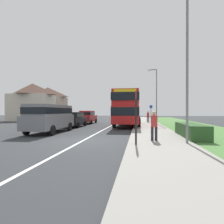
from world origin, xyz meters
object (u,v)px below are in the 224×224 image
(pedestrian_at_stop, at_px, (154,124))
(street_lamp_mid, at_px, (156,93))
(parked_car_black, at_px, (74,119))
(parked_van_grey, at_px, (50,116))
(parked_car_red, at_px, (87,117))
(pedestrian_walking_away, at_px, (148,116))
(cycle_route_sign, at_px, (151,113))
(street_lamp_near, at_px, (185,55))
(double_decker_bus, at_px, (128,107))
(bus_stop_sign, at_px, (136,114))

(pedestrian_at_stop, height_order, street_lamp_mid, street_lamp_mid)
(parked_car_black, bearing_deg, parked_van_grey, -89.62)
(parked_car_red, height_order, pedestrian_walking_away, parked_car_red)
(parked_car_red, distance_m, pedestrian_at_stop, 16.49)
(cycle_route_sign, xyz_separation_m, street_lamp_near, (0.53, -16.80, 2.99))
(parked_van_grey, bearing_deg, pedestrian_walking_away, 58.64)
(parked_car_black, height_order, street_lamp_mid, street_lamp_mid)
(double_decker_bus, distance_m, parked_van_grey, 9.78)
(pedestrian_at_stop, bearing_deg, parked_van_grey, 154.06)
(parked_car_red, distance_m, bus_stop_sign, 17.25)
(double_decker_bus, xyz_separation_m, parked_car_black, (-5.65, -2.57, -1.27))
(double_decker_bus, relative_size, parked_car_red, 2.44)
(pedestrian_at_stop, xyz_separation_m, cycle_route_sign, (0.89, 16.25, 0.45))
(double_decker_bus, bearing_deg, street_lamp_near, -74.35)
(parked_car_black, distance_m, street_lamp_near, 13.70)
(pedestrian_walking_away, bearing_deg, bus_stop_sign, -94.56)
(pedestrian_at_stop, bearing_deg, street_lamp_mid, 84.64)
(parked_car_red, relative_size, bus_stop_sign, 1.67)
(bus_stop_sign, bearing_deg, pedestrian_at_stop, 53.87)
(cycle_route_sign, bearing_deg, parked_car_black, -140.02)
(parked_car_red, height_order, street_lamp_mid, street_lamp_mid)
(parked_van_grey, bearing_deg, parked_car_red, 90.27)
(parked_car_black, height_order, street_lamp_near, street_lamp_near)
(double_decker_bus, bearing_deg, bus_stop_sign, -85.28)
(parked_car_red, distance_m, street_lamp_near, 18.00)
(pedestrian_at_stop, distance_m, cycle_route_sign, 16.28)
(parked_car_black, bearing_deg, pedestrian_walking_away, 44.24)
(pedestrian_walking_away, bearing_deg, pedestrian_at_stop, -91.78)
(parked_van_grey, height_order, cycle_route_sign, cycle_route_sign)
(double_decker_bus, relative_size, parked_car_black, 2.61)
(double_decker_bus, xyz_separation_m, pedestrian_walking_away, (2.53, 5.39, -1.17))
(street_lamp_near, bearing_deg, pedestrian_walking_away, 92.90)
(double_decker_bus, xyz_separation_m, pedestrian_at_stop, (2.00, -11.67, -1.17))
(pedestrian_walking_away, bearing_deg, parked_car_black, -135.76)
(parked_car_black, distance_m, parked_car_red, 5.50)
(parked_van_grey, xyz_separation_m, street_lamp_mid, (8.88, 9.87, 2.67))
(cycle_route_sign, height_order, street_lamp_near, street_lamp_near)
(parked_car_black, xyz_separation_m, bus_stop_sign, (6.71, -10.37, 0.67))
(parked_car_red, bearing_deg, double_decker_bus, -27.39)
(parked_car_black, distance_m, pedestrian_walking_away, 11.41)
(parked_van_grey, xyz_separation_m, bus_stop_sign, (6.68, -4.98, 0.25))
(parked_car_black, distance_m, bus_stop_sign, 12.37)
(double_decker_bus, distance_m, cycle_route_sign, 5.47)
(parked_car_black, height_order, cycle_route_sign, cycle_route_sign)
(parked_car_red, xyz_separation_m, cycle_route_sign, (8.55, 1.66, 0.48))
(cycle_route_sign, bearing_deg, pedestrian_walking_away, 114.24)
(parked_van_grey, relative_size, parked_car_black, 1.31)
(bus_stop_sign, xyz_separation_m, cycle_route_sign, (1.82, 17.53, -0.11))
(parked_car_black, height_order, pedestrian_walking_away, pedestrian_walking_away)
(parked_van_grey, bearing_deg, bus_stop_sign, -36.71)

